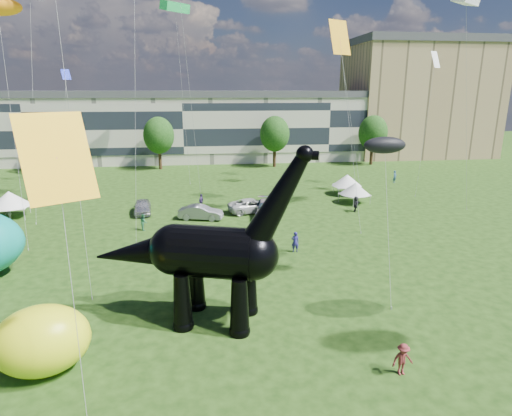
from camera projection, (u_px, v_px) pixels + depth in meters
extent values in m
plane|color=#16330C|center=(288.00, 326.00, 24.91)|extent=(220.00, 220.00, 0.00)
cube|color=beige|center=(184.00, 129.00, 81.64)|extent=(78.00, 11.00, 12.00)
cube|color=tan|center=(417.00, 101.00, 88.87)|extent=(28.00, 18.00, 22.00)
cylinder|color=#382314|center=(51.00, 162.00, 71.60)|extent=(0.56, 0.56, 3.20)
ellipsoid|color=#14380F|center=(47.00, 134.00, 70.34)|extent=(5.20, 5.20, 6.24)
cylinder|color=#382314|center=(160.00, 160.00, 73.74)|extent=(0.56, 0.56, 3.20)
ellipsoid|color=#14380F|center=(159.00, 132.00, 72.47)|extent=(5.20, 5.20, 6.24)
cylinder|color=#382314|center=(274.00, 158.00, 76.11)|extent=(0.56, 0.56, 3.20)
ellipsoid|color=#14380F|center=(275.00, 131.00, 74.85)|extent=(5.20, 5.20, 6.24)
cylinder|color=#382314|center=(371.00, 156.00, 78.25)|extent=(0.56, 0.56, 3.20)
ellipsoid|color=#14380F|center=(373.00, 130.00, 76.98)|extent=(5.20, 5.20, 6.24)
cone|color=black|center=(182.00, 302.00, 24.33)|extent=(1.45, 1.45, 3.34)
sphere|color=black|center=(184.00, 325.00, 24.72)|extent=(1.22, 1.22, 1.22)
cone|color=black|center=(196.00, 283.00, 26.64)|extent=(1.45, 1.45, 3.34)
sphere|color=black|center=(197.00, 305.00, 27.04)|extent=(1.22, 1.22, 1.22)
cone|color=black|center=(239.00, 307.00, 23.73)|extent=(1.45, 1.45, 3.34)
sphere|color=black|center=(240.00, 330.00, 24.13)|extent=(1.22, 1.22, 1.22)
cone|color=black|center=(248.00, 288.00, 26.05)|extent=(1.45, 1.45, 3.34)
sphere|color=black|center=(248.00, 309.00, 26.44)|extent=(1.22, 1.22, 1.22)
cylinder|color=black|center=(213.00, 252.00, 24.49)|extent=(5.36, 4.28, 3.00)
sphere|color=black|center=(175.00, 249.00, 24.91)|extent=(3.00, 3.00, 3.00)
sphere|color=black|center=(253.00, 255.00, 24.08)|extent=(2.89, 2.89, 2.89)
cone|color=black|center=(278.00, 201.00, 22.98)|extent=(4.50, 2.86, 5.89)
sphere|color=black|center=(305.00, 154.00, 22.05)|extent=(0.93, 0.93, 0.93)
cylinder|color=black|center=(311.00, 155.00, 22.01)|extent=(0.89, 0.70, 0.49)
cone|color=black|center=(139.00, 253.00, 25.41)|extent=(6.31, 4.01, 3.27)
imported|color=#ABACB0|center=(142.00, 207.00, 47.40)|extent=(2.28, 4.67, 1.54)
imported|color=gray|center=(201.00, 212.00, 45.24)|extent=(4.90, 2.68, 1.53)
imported|color=silver|center=(253.00, 205.00, 47.95)|extent=(5.95, 3.78, 1.53)
imported|color=#595960|center=(267.00, 209.00, 46.40)|extent=(3.14, 6.02, 1.67)
cube|color=silver|center=(355.00, 195.00, 51.79)|extent=(3.71, 3.71, 0.11)
cone|color=silver|center=(355.00, 188.00, 51.59)|extent=(4.70, 4.70, 1.42)
cylinder|color=#999999|center=(353.00, 202.00, 50.19)|extent=(0.06, 0.06, 1.04)
cylinder|color=#999999|center=(370.00, 200.00, 51.45)|extent=(0.06, 0.06, 1.04)
cylinder|color=#999999|center=(339.00, 198.00, 52.41)|extent=(0.06, 0.06, 1.04)
cylinder|color=#999999|center=(355.00, 195.00, 53.67)|extent=(0.06, 0.06, 1.04)
cube|color=white|center=(347.00, 186.00, 55.98)|extent=(3.24, 3.24, 0.12)
cone|color=white|center=(347.00, 180.00, 55.76)|extent=(4.10, 4.10, 1.51)
cylinder|color=#999999|center=(338.00, 193.00, 54.70)|extent=(0.06, 0.06, 1.11)
cylinder|color=#999999|center=(360.00, 193.00, 54.84)|extent=(0.06, 0.06, 1.11)
cylinder|color=#999999|center=(333.00, 188.00, 57.42)|extent=(0.06, 0.06, 1.11)
cylinder|color=#999999|center=(354.00, 188.00, 57.55)|extent=(0.06, 0.06, 1.11)
cube|color=white|center=(11.00, 207.00, 45.82)|extent=(3.82, 3.82, 0.13)
cone|color=white|center=(9.00, 199.00, 45.58)|extent=(4.84, 4.84, 1.64)
cylinder|color=#999999|center=(25.00, 215.00, 45.02)|extent=(0.07, 0.07, 1.20)
cylinder|color=#999999|center=(30.00, 207.00, 47.83)|extent=(0.07, 0.07, 1.20)
ellipsoid|color=#F4FE1A|center=(42.00, 340.00, 20.48)|extent=(5.08, 4.28, 3.44)
imported|color=maroon|center=(167.00, 245.00, 35.55)|extent=(0.88, 0.62, 1.70)
imported|color=gray|center=(8.00, 214.00, 44.74)|extent=(0.88, 0.95, 1.57)
imported|color=maroon|center=(403.00, 359.00, 20.52)|extent=(1.11, 0.70, 1.64)
imported|color=navy|center=(295.00, 242.00, 36.15)|extent=(0.65, 0.43, 1.78)
imported|color=#348354|center=(144.00, 222.00, 41.81)|extent=(0.79, 0.92, 1.63)
imported|color=black|center=(356.00, 204.00, 48.11)|extent=(1.41, 1.63, 1.78)
imported|color=#2F5577|center=(395.00, 177.00, 63.08)|extent=(0.79, 0.74, 1.81)
imported|color=#48316F|center=(201.00, 201.00, 49.50)|extent=(0.83, 1.06, 1.67)
ellipsoid|color=orange|center=(0.00, 7.00, 45.52)|extent=(5.00, 4.11, 1.79)
plane|color=yellow|center=(57.00, 157.00, 16.37)|extent=(3.76, 3.05, 3.33)
plane|color=white|center=(436.00, 59.00, 52.93)|extent=(2.10, 1.76, 1.97)
plane|color=#1224C8|center=(66.00, 74.00, 60.09)|extent=(1.73, 1.41, 1.42)
ellipsoid|color=black|center=(385.00, 145.00, 29.32)|extent=(2.57, 3.26, 1.16)
plane|color=#ECA213|center=(340.00, 37.00, 43.38)|extent=(3.54, 2.53, 3.41)
cube|color=green|center=(175.00, 7.00, 60.43)|extent=(4.33, 4.13, 1.62)
plane|color=#E13EB4|center=(340.00, 42.00, 57.32)|extent=(2.77, 2.71, 2.49)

